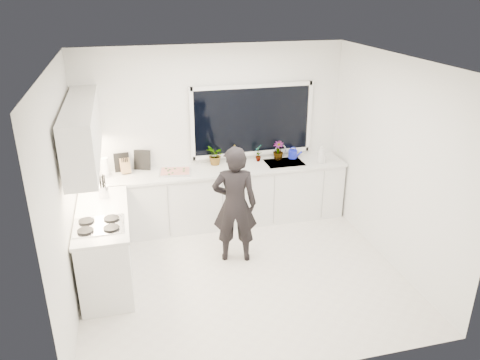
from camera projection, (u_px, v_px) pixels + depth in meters
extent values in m
cube|color=beige|center=(242.00, 274.00, 6.08)|extent=(4.00, 3.50, 0.02)
cube|color=white|center=(213.00, 135.00, 7.13)|extent=(4.00, 0.02, 2.70)
cube|color=white|center=(64.00, 195.00, 5.10)|extent=(0.02, 3.50, 2.70)
cube|color=white|center=(393.00, 163.00, 6.01)|extent=(0.02, 3.50, 2.70)
cube|color=white|center=(242.00, 61.00, 5.03)|extent=(4.00, 3.50, 0.02)
cube|color=black|center=(252.00, 120.00, 7.15)|extent=(1.80, 0.02, 1.00)
cube|color=white|center=(219.00, 197.00, 7.20)|extent=(3.92, 0.58, 0.88)
cube|color=white|center=(106.00, 247.00, 5.84)|extent=(0.58, 1.60, 0.88)
cube|color=silver|center=(218.00, 170.00, 7.01)|extent=(3.94, 0.62, 0.04)
cube|color=silver|center=(102.00, 214.00, 5.66)|extent=(0.62, 1.60, 0.04)
cube|color=white|center=(83.00, 131.00, 5.58)|extent=(0.34, 2.10, 0.70)
cube|color=silver|center=(284.00, 165.00, 7.27)|extent=(0.58, 0.42, 0.14)
cylinder|color=silver|center=(280.00, 152.00, 7.39)|extent=(0.03, 0.03, 0.22)
cube|color=black|center=(99.00, 225.00, 5.33)|extent=(0.56, 0.48, 0.03)
imported|color=black|center=(235.00, 205.00, 6.11)|extent=(0.66, 0.51, 1.62)
cube|color=#B9BABE|center=(175.00, 172.00, 6.84)|extent=(0.49, 0.40, 0.03)
cube|color=#B3171C|center=(175.00, 171.00, 6.83)|extent=(0.45, 0.35, 0.01)
cylinder|color=#151FCB|center=(293.00, 154.00, 7.41)|extent=(0.17, 0.17, 0.13)
cylinder|color=white|center=(105.00, 168.00, 6.68)|extent=(0.14, 0.14, 0.26)
cube|color=#A3804C|center=(125.00, 166.00, 6.79)|extent=(0.15, 0.12, 0.22)
cylinder|color=#A9A9AD|center=(104.00, 192.00, 6.03)|extent=(0.16, 0.16, 0.16)
cube|color=black|center=(122.00, 162.00, 6.86)|extent=(0.22, 0.04, 0.28)
cube|color=black|center=(142.00, 160.00, 6.92)|extent=(0.24, 0.11, 0.30)
imported|color=#26662D|center=(216.00, 155.00, 7.10)|extent=(0.29, 0.32, 0.31)
imported|color=#26662D|center=(238.00, 154.00, 7.18)|extent=(0.21, 0.21, 0.30)
imported|color=#26662D|center=(258.00, 153.00, 7.26)|extent=(0.15, 0.17, 0.27)
imported|color=#26662D|center=(278.00, 151.00, 7.33)|extent=(0.22, 0.22, 0.29)
imported|color=#D8BF66|center=(321.00, 153.00, 7.18)|extent=(0.15, 0.15, 0.32)
imported|color=#D8BF66|center=(322.00, 157.00, 7.21)|extent=(0.11, 0.11, 0.20)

